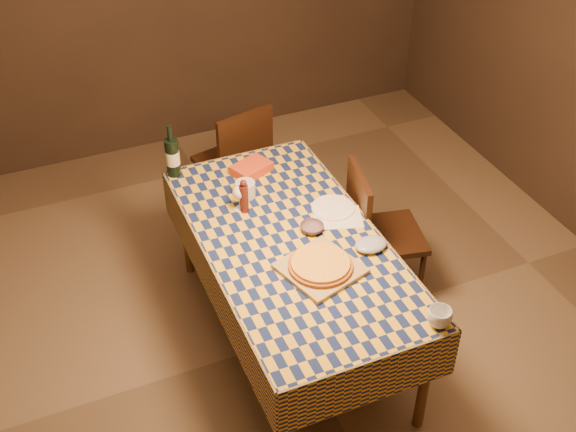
{
  "coord_description": "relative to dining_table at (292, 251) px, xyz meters",
  "views": [
    {
      "loc": [
        -1.19,
        -2.74,
        3.25
      ],
      "look_at": [
        0.0,
        0.05,
        0.9
      ],
      "focal_mm": 45.0,
      "sensor_mm": 36.0,
      "label": 1
    }
  ],
  "objects": [
    {
      "name": "chair_far",
      "position": [
        0.12,
        1.23,
        -0.17
      ],
      "size": [
        0.51,
        0.51,
        0.93
      ],
      "color": "black",
      "rests_on": "ground"
    },
    {
      "name": "white_plate",
      "position": [
        0.33,
        0.16,
        0.08
      ],
      "size": [
        0.27,
        0.27,
        0.01
      ],
      "primitive_type": "cylinder",
      "rotation": [
        0.0,
        0.0,
        0.12
      ],
      "color": "white",
      "rests_on": "dining_table"
    },
    {
      "name": "room",
      "position": [
        0.0,
        0.0,
        0.66
      ],
      "size": [
        5.0,
        5.1,
        2.7
      ],
      "color": "brown",
      "rests_on": "ground"
    },
    {
      "name": "cutting_board",
      "position": [
        0.04,
        -0.28,
        0.09
      ],
      "size": [
        0.45,
        0.45,
        0.02
      ],
      "primitive_type": "cube",
      "rotation": [
        0.0,
        0.0,
        0.3
      ],
      "color": "#A98D4F",
      "rests_on": "dining_table"
    },
    {
      "name": "wine_glass",
      "position": [
        -0.16,
        0.37,
        0.19
      ],
      "size": [
        0.08,
        0.08,
        0.16
      ],
      "color": "white",
      "rests_on": "dining_table"
    },
    {
      "name": "flour_patch",
      "position": [
        0.32,
        0.08,
        0.08
      ],
      "size": [
        0.32,
        0.28,
        0.0
      ],
      "primitive_type": "cube",
      "rotation": [
        0.0,
        0.0,
        -0.31
      ],
      "color": "silver",
      "rests_on": "dining_table"
    },
    {
      "name": "tumbler",
      "position": [
        0.39,
        -0.84,
        0.12
      ],
      "size": [
        0.15,
        0.15,
        0.09
      ],
      "primitive_type": "imported",
      "rotation": [
        0.0,
        0.0,
        -0.38
      ],
      "color": "white",
      "rests_on": "dining_table"
    },
    {
      "name": "deli_tub",
      "position": [
        -0.09,
        0.48,
        0.12
      ],
      "size": [
        0.12,
        0.12,
        0.1
      ],
      "primitive_type": "cylinder",
      "rotation": [
        0.0,
        0.0,
        -0.08
      ],
      "color": "silver",
      "rests_on": "dining_table"
    },
    {
      "name": "wine_bottle",
      "position": [
        -0.41,
        0.86,
        0.2
      ],
      "size": [
        0.09,
        0.09,
        0.34
      ],
      "color": "black",
      "rests_on": "dining_table"
    },
    {
      "name": "dining_table",
      "position": [
        0.0,
        0.0,
        0.0
      ],
      "size": [
        0.94,
        1.84,
        0.77
      ],
      "color": "brown",
      "rests_on": "ground"
    },
    {
      "name": "chair_right",
      "position": [
        0.63,
        0.18,
        -0.17
      ],
      "size": [
        0.51,
        0.5,
        0.93
      ],
      "color": "black",
      "rests_on": "ground"
    },
    {
      "name": "pizza",
      "position": [
        0.04,
        -0.28,
        0.12
      ],
      "size": [
        0.42,
        0.42,
        0.03
      ],
      "color": "#934E18",
      "rests_on": "cutting_board"
    },
    {
      "name": "flour_bag",
      "position": [
        0.36,
        -0.23,
        0.1
      ],
      "size": [
        0.18,
        0.14,
        0.05
      ],
      "primitive_type": "ellipsoid",
      "rotation": [
        0.0,
        0.0,
        0.02
      ],
      "color": "#9098B8",
      "rests_on": "dining_table"
    },
    {
      "name": "bowl",
      "position": [
        0.13,
        0.03,
        0.1
      ],
      "size": [
        0.15,
        0.15,
        0.04
      ],
      "primitive_type": "imported",
      "rotation": [
        0.0,
        0.0,
        0.15
      ],
      "color": "#634753",
      "rests_on": "dining_table"
    },
    {
      "name": "pepper_mill",
      "position": [
        -0.14,
        0.34,
        0.18
      ],
      "size": [
        0.06,
        0.06,
        0.21
      ],
      "color": "#471510",
      "rests_on": "dining_table"
    },
    {
      "name": "takeout_container",
      "position": [
        0.03,
        0.69,
        0.1
      ],
      "size": [
        0.27,
        0.24,
        0.06
      ],
      "primitive_type": "cube",
      "rotation": [
        0.0,
        0.0,
        0.4
      ],
      "color": "#C83F1A",
      "rests_on": "dining_table"
    }
  ]
}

